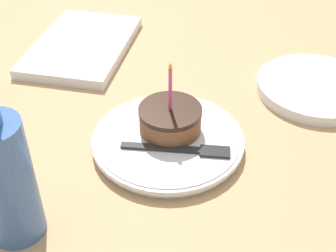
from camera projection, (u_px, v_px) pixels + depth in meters
The scene contains 7 objects.
ground_plane at pixel (176, 164), 0.74m from camera, with size 2.40×2.40×0.04m.
plate at pixel (168, 141), 0.73m from camera, with size 0.24×0.24×0.02m.
cake_slice at pixel (170, 119), 0.73m from camera, with size 0.10×0.10×0.12m.
fork at pixel (184, 149), 0.70m from camera, with size 0.04×0.17×0.00m.
bottle at pixel (4, 177), 0.55m from camera, with size 0.07×0.07×0.23m.
side_plate at pixel (316, 87), 0.85m from camera, with size 0.21×0.21×0.02m.
marble_board at pixel (82, 46), 0.98m from camera, with size 0.28×0.18×0.02m.
Camera 1 is at (-0.53, -0.10, 0.48)m, focal length 50.00 mm.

